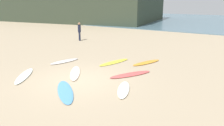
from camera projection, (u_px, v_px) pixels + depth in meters
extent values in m
plane|color=tan|center=(77.00, 80.00, 10.51)|extent=(120.00, 120.00, 0.00)
cube|color=slate|center=(216.00, 21.00, 42.49)|extent=(120.00, 40.00, 0.08)
ellipsoid|color=#F9E3CE|center=(75.00, 73.00, 11.50)|extent=(1.91, 2.21, 0.09)
ellipsoid|color=#4F95D2|center=(65.00, 91.00, 9.16)|extent=(2.37, 2.13, 0.06)
ellipsoid|color=#DD5351|center=(131.00, 74.00, 11.26)|extent=(1.60, 2.34, 0.08)
ellipsoid|color=silver|center=(64.00, 61.00, 13.72)|extent=(0.95, 2.07, 0.09)
ellipsoid|color=white|center=(124.00, 89.00, 9.34)|extent=(1.27, 1.96, 0.08)
ellipsoid|color=white|center=(24.00, 76.00, 11.08)|extent=(1.92, 2.30, 0.08)
ellipsoid|color=orange|center=(146.00, 63.00, 13.45)|extent=(1.17, 2.24, 0.09)
ellipsoid|color=yellow|center=(114.00, 62.00, 13.56)|extent=(1.02, 2.46, 0.06)
cylinder|color=#191E33|center=(80.00, 37.00, 21.05)|extent=(0.14, 0.14, 0.82)
cylinder|color=#191E33|center=(79.00, 36.00, 21.22)|extent=(0.14, 0.14, 0.82)
cylinder|color=#191E33|center=(79.00, 28.00, 20.93)|extent=(0.39, 0.39, 0.68)
sphere|color=#9E7051|center=(79.00, 24.00, 20.81)|extent=(0.22, 0.22, 0.22)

